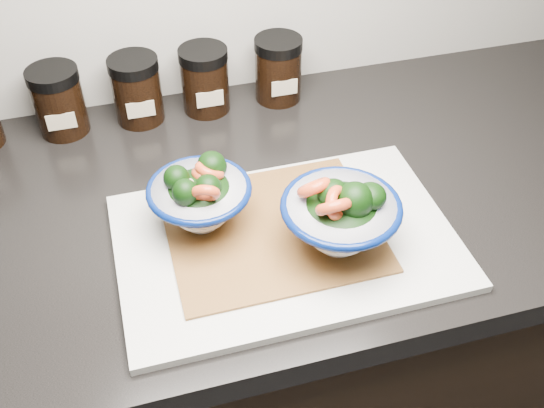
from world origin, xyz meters
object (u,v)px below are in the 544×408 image
object	(u,v)px
bowl_right	(341,216)
spice_jar_c	(137,90)
cutting_board	(286,241)
spice_jar_d	(205,80)
spice_jar_b	(59,101)
spice_jar_e	(278,69)
bowl_left	(200,197)

from	to	relation	value
bowl_right	spice_jar_c	world-z (taller)	bowl_right
cutting_board	spice_jar_d	world-z (taller)	spice_jar_d
spice_jar_b	spice_jar_e	xyz separation A→B (m)	(0.37, 0.00, 0.00)
bowl_left	spice_jar_e	bearing A→B (deg)	56.76
bowl_right	spice_jar_b	size ratio (longest dim) A/B	1.38
bowl_left	spice_jar_b	xyz separation A→B (m)	(-0.17, 0.29, -0.00)
spice_jar_d	spice_jar_e	size ratio (longest dim) A/B	1.00
cutting_board	bowl_left	distance (m)	0.13
bowl_left	bowl_right	bearing A→B (deg)	-28.59
bowl_left	bowl_right	distance (m)	0.19
cutting_board	spice_jar_b	size ratio (longest dim) A/B	3.98
cutting_board	bowl_right	distance (m)	0.09
spice_jar_b	spice_jar_e	bearing A→B (deg)	0.00
spice_jar_b	spice_jar_d	bearing A→B (deg)	0.00
cutting_board	spice_jar_c	distance (m)	0.39
bowl_left	spice_jar_c	distance (m)	0.30
bowl_left	bowl_right	xyz separation A→B (m)	(0.16, -0.09, 0.00)
bowl_left	spice_jar_b	distance (m)	0.34
spice_jar_b	spice_jar_e	distance (m)	0.37
spice_jar_d	cutting_board	bearing A→B (deg)	-83.96
spice_jar_e	spice_jar_b	bearing A→B (deg)	180.00
cutting_board	spice_jar_e	world-z (taller)	spice_jar_e
spice_jar_c	spice_jar_d	world-z (taller)	same
cutting_board	spice_jar_e	size ratio (longest dim) A/B	3.98
spice_jar_b	spice_jar_d	world-z (taller)	same
spice_jar_d	bowl_left	bearing A→B (deg)	-102.37
bowl_left	spice_jar_d	xyz separation A→B (m)	(0.06, 0.29, -0.00)
spice_jar_c	spice_jar_e	world-z (taller)	same
bowl_right	spice_jar_d	world-z (taller)	bowl_right
spice_jar_b	spice_jar_c	size ratio (longest dim) A/B	1.00
spice_jar_c	spice_jar_d	size ratio (longest dim) A/B	1.00
bowl_right	spice_jar_c	size ratio (longest dim) A/B	1.38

